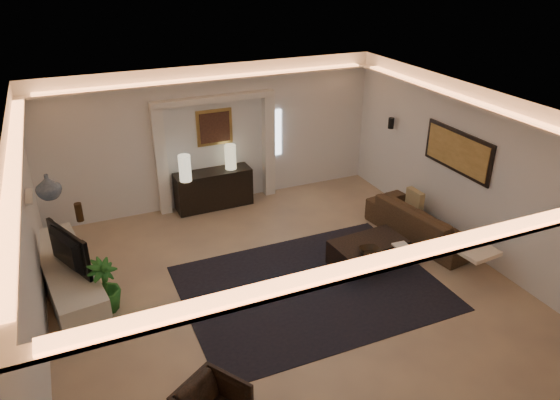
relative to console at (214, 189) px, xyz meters
name	(u,v)px	position (x,y,z in m)	size (l,w,h in m)	color
floor	(283,287)	(0.16, -3.25, -0.40)	(7.00, 7.00, 0.00)	tan
ceiling	(284,111)	(0.16, -3.25, 2.50)	(7.00, 7.00, 0.00)	white
wall_back	(215,136)	(0.16, 0.25, 1.05)	(7.00, 7.00, 0.00)	silver
wall_front	(435,360)	(0.16, -6.75, 1.05)	(7.00, 7.00, 0.00)	silver
wall_left	(27,256)	(-3.34, -3.25, 1.05)	(7.00, 7.00, 0.00)	silver
wall_right	(469,170)	(3.66, -3.25, 1.05)	(7.00, 7.00, 0.00)	silver
cove_soffit	(284,131)	(0.16, -3.25, 2.22)	(7.00, 7.00, 0.04)	silver
daylight_slit	(276,133)	(1.51, 0.23, 0.95)	(0.25, 0.03, 1.00)	white
area_rug	(311,288)	(0.56, -3.45, -0.39)	(4.00, 3.00, 0.01)	black
pilaster_left	(161,162)	(-0.99, 0.15, 0.70)	(0.22, 0.20, 2.20)	silver
pilaster_right	(269,146)	(1.31, 0.15, 0.70)	(0.22, 0.20, 2.20)	silver
alcove_header	(214,99)	(0.16, 0.15, 1.85)	(2.52, 0.20, 0.12)	silver
painting_frame	(214,127)	(0.16, 0.22, 1.25)	(0.74, 0.04, 0.74)	tan
painting_canvas	(215,128)	(0.16, 0.19, 1.25)	(0.62, 0.02, 0.62)	#4C2D1E
art_panel_frame	(458,151)	(3.63, -2.95, 1.30)	(0.04, 1.64, 0.74)	black
art_panel_gold	(457,152)	(3.60, -2.95, 1.30)	(0.02, 1.50, 0.62)	tan
wall_sconce	(391,123)	(3.54, -1.05, 1.28)	(0.12, 0.12, 0.22)	black
wall_niche	(29,197)	(-3.28, -1.85, 1.25)	(0.10, 0.55, 0.04)	silver
console	(214,189)	(0.00, 0.00, 0.00)	(1.58, 0.49, 0.79)	black
lamp_left	(185,167)	(-0.62, -0.25, 0.69)	(0.24, 0.24, 0.53)	#F6EDC5
lamp_right	(230,155)	(0.40, 0.00, 0.69)	(0.23, 0.23, 0.52)	beige
media_ledge	(68,276)	(-2.99, -1.89, -0.18)	(0.68, 2.71, 0.51)	beige
tv	(62,254)	(-2.99, -2.15, 0.38)	(0.15, 1.14, 0.66)	black
figurine	(79,213)	(-2.65, -0.54, 0.24)	(0.13, 0.13, 0.35)	#312010
ginger_jar	(48,187)	(-2.99, -2.08, 1.45)	(0.35, 0.35, 0.37)	#444E54
plant	(104,286)	(-2.51, -2.72, 0.02)	(0.47, 0.47, 0.84)	#1E5B1D
sofa	(422,222)	(3.19, -2.80, -0.07)	(0.87, 2.23, 0.65)	black
throw_blanket	(478,252)	(3.07, -4.32, 0.15)	(0.59, 0.48, 0.06)	#FFEFC9
throw_pillow	(415,200)	(3.31, -2.36, 0.15)	(0.12, 0.41, 0.41)	tan
coffee_table	(368,253)	(1.77, -3.18, -0.20)	(1.26, 0.69, 0.47)	black
bowl	(369,253)	(1.56, -3.52, 0.05)	(0.34, 0.34, 0.08)	black
magazine	(400,247)	(2.17, -3.52, 0.02)	(0.24, 0.17, 0.03)	silver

